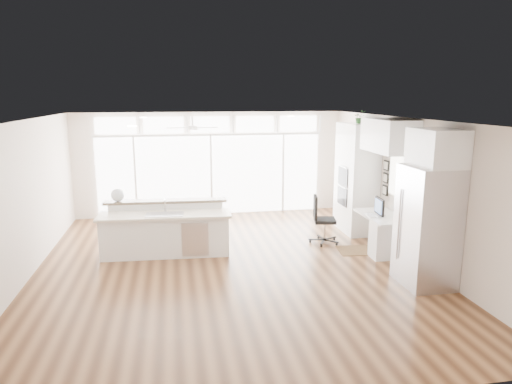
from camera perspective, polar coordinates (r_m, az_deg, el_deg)
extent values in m
cube|color=#452815|center=(8.59, -3.25, -9.36)|extent=(7.00, 8.00, 0.02)
cube|color=white|center=(8.02, -3.48, 9.00)|extent=(7.00, 8.00, 0.02)
cube|color=beige|center=(12.12, -5.68, 3.55)|extent=(7.00, 0.04, 2.70)
cube|color=beige|center=(4.43, 3.11, -11.50)|extent=(7.00, 0.04, 2.70)
cube|color=beige|center=(8.53, -27.40, -1.32)|extent=(0.04, 8.00, 2.70)
cube|color=beige|center=(9.28, 18.61, 0.39)|extent=(0.04, 8.00, 2.70)
cube|color=white|center=(12.10, -5.63, 2.10)|extent=(5.80, 0.06, 2.08)
cube|color=white|center=(11.95, -5.76, 8.40)|extent=(5.90, 0.06, 0.40)
cube|color=white|center=(9.49, 17.62, 1.92)|extent=(0.04, 0.85, 0.85)
cube|color=silver|center=(10.78, -7.95, 8.49)|extent=(1.16, 1.16, 0.32)
cube|color=beige|center=(8.22, -3.65, 8.93)|extent=(3.40, 3.00, 0.02)
cube|color=white|center=(10.75, 12.45, 1.71)|extent=(0.64, 1.20, 2.50)
cube|color=white|center=(9.60, 15.43, -5.01)|extent=(0.72, 1.30, 0.76)
cube|color=white|center=(9.25, 16.33, 6.77)|extent=(0.64, 1.30, 0.64)
cube|color=silver|center=(8.03, 20.61, -4.06)|extent=(0.76, 0.90, 2.00)
cube|color=white|center=(7.83, 21.68, 5.17)|extent=(0.64, 0.90, 0.60)
cube|color=black|center=(10.05, 15.93, 1.70)|extent=(0.06, 0.22, 0.80)
cube|color=white|center=(9.23, -11.23, -4.64)|extent=(2.62, 1.11, 1.02)
cube|color=#352111|center=(9.65, 12.85, -7.12)|extent=(0.94, 0.73, 0.01)
cube|color=black|center=(9.85, 8.60, -3.46)|extent=(0.63, 0.59, 1.03)
sphere|color=silver|center=(9.57, -16.90, -0.35)|extent=(0.27, 0.27, 0.26)
cube|color=black|center=(9.42, 15.18, -1.74)|extent=(0.12, 0.46, 0.38)
cube|color=white|center=(9.39, 14.18, -2.85)|extent=(0.19, 0.37, 0.02)
imported|color=#265725|center=(10.60, 12.78, 8.96)|extent=(0.30, 0.32, 0.22)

